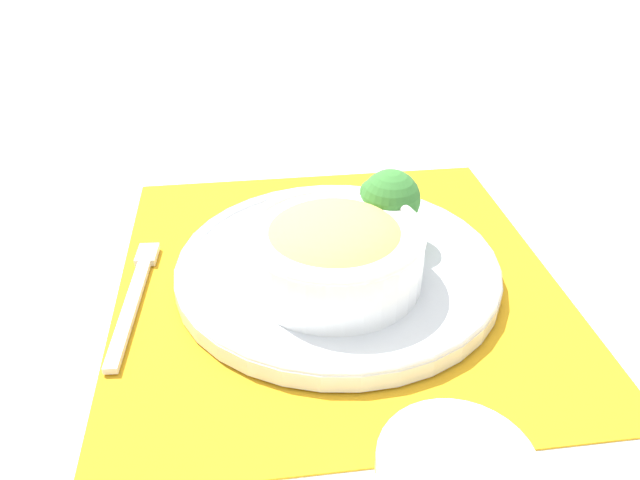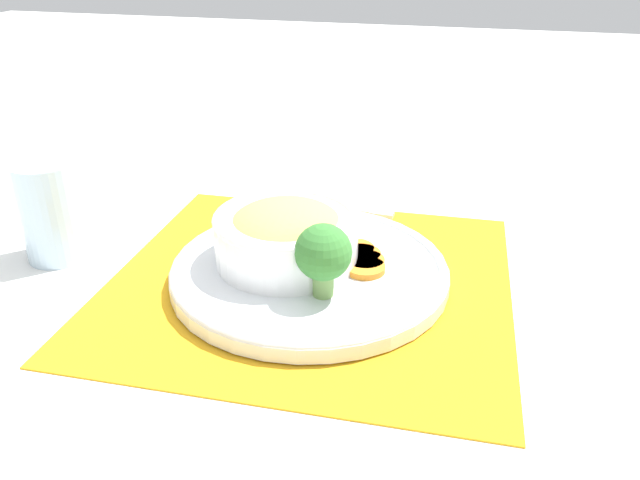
% 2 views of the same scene
% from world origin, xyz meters
% --- Properties ---
extents(ground_plane, '(4.00, 4.00, 0.00)m').
position_xyz_m(ground_plane, '(0.00, 0.00, 0.00)').
color(ground_plane, white).
extents(placemat, '(0.43, 0.46, 0.00)m').
position_xyz_m(placemat, '(0.00, 0.00, 0.00)').
color(placemat, orange).
rests_on(placemat, ground_plane).
extents(plate, '(0.31, 0.31, 0.02)m').
position_xyz_m(plate, '(0.00, 0.00, 0.02)').
color(plate, silver).
rests_on(plate, placemat).
extents(bowl, '(0.16, 0.16, 0.07)m').
position_xyz_m(bowl, '(-0.01, -0.03, 0.05)').
color(bowl, white).
rests_on(bowl, plate).
extents(broccoli_floret, '(0.06, 0.06, 0.08)m').
position_xyz_m(broccoli_floret, '(0.05, 0.03, 0.07)').
color(broccoli_floret, '#759E51').
rests_on(broccoli_floret, plate).
extents(carrot_slice_near, '(0.04, 0.04, 0.01)m').
position_xyz_m(carrot_slice_near, '(-0.01, 0.06, 0.02)').
color(carrot_slice_near, orange).
rests_on(carrot_slice_near, plate).
extents(carrot_slice_middle, '(0.04, 0.04, 0.01)m').
position_xyz_m(carrot_slice_middle, '(-0.02, 0.06, 0.02)').
color(carrot_slice_middle, orange).
rests_on(carrot_slice_middle, plate).
extents(carrot_slice_far, '(0.04, 0.04, 0.01)m').
position_xyz_m(carrot_slice_far, '(-0.03, 0.05, 0.02)').
color(carrot_slice_far, orange).
rests_on(carrot_slice_far, plate).
extents(carrot_slice_extra, '(0.04, 0.04, 0.01)m').
position_xyz_m(carrot_slice_extra, '(-0.05, 0.04, 0.02)').
color(carrot_slice_extra, orange).
rests_on(carrot_slice_extra, plate).
extents(fork, '(0.02, 0.18, 0.01)m').
position_xyz_m(fork, '(-0.19, -0.01, 0.01)').
color(fork, silver).
rests_on(fork, placemat).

